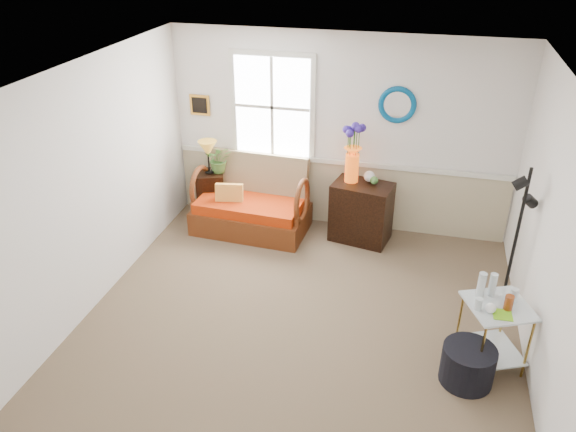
% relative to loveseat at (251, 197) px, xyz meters
% --- Properties ---
extents(floor, '(4.50, 5.00, 0.01)m').
position_rel_loveseat_xyz_m(floor, '(1.09, -2.00, -0.49)').
color(floor, '#806B50').
rests_on(floor, ground).
extents(ceiling, '(4.50, 5.00, 0.01)m').
position_rel_loveseat_xyz_m(ceiling, '(1.09, -2.00, 2.11)').
color(ceiling, white).
rests_on(ceiling, walls).
extents(walls, '(4.51, 5.01, 2.60)m').
position_rel_loveseat_xyz_m(walls, '(1.09, -2.00, 0.81)').
color(walls, white).
rests_on(walls, floor).
extents(wainscot, '(4.46, 0.02, 0.90)m').
position_rel_loveseat_xyz_m(wainscot, '(1.09, 0.48, -0.04)').
color(wainscot, tan).
rests_on(wainscot, walls).
extents(chair_rail, '(4.46, 0.04, 0.06)m').
position_rel_loveseat_xyz_m(chair_rail, '(1.09, 0.47, 0.43)').
color(chair_rail, silver).
rests_on(chair_rail, walls).
extents(window, '(1.14, 0.06, 1.44)m').
position_rel_loveseat_xyz_m(window, '(0.19, 0.47, 1.11)').
color(window, white).
rests_on(window, walls).
extents(picture, '(0.28, 0.03, 0.28)m').
position_rel_loveseat_xyz_m(picture, '(-0.83, 0.48, 1.06)').
color(picture, '#B57B27').
rests_on(picture, walls).
extents(mirror, '(0.47, 0.07, 0.47)m').
position_rel_loveseat_xyz_m(mirror, '(1.79, 0.48, 1.26)').
color(mirror, '#09679E').
rests_on(mirror, walls).
extents(loveseat, '(1.54, 0.93, 0.98)m').
position_rel_loveseat_xyz_m(loveseat, '(0.00, 0.00, 0.00)').
color(loveseat, brown).
rests_on(loveseat, floor).
extents(throw_pillow, '(0.38, 0.15, 0.37)m').
position_rel_loveseat_xyz_m(throw_pillow, '(-0.27, -0.09, 0.01)').
color(throw_pillow, orange).
rests_on(throw_pillow, loveseat).
extents(lamp_stand, '(0.49, 0.49, 0.68)m').
position_rel_loveseat_xyz_m(lamp_stand, '(-0.67, 0.24, -0.15)').
color(lamp_stand, black).
rests_on(lamp_stand, floor).
extents(table_lamp, '(0.29, 0.29, 0.47)m').
position_rel_loveseat_xyz_m(table_lamp, '(-0.65, 0.21, 0.42)').
color(table_lamp, '#B68226').
rests_on(table_lamp, lamp_stand).
extents(potted_plant, '(0.43, 0.46, 0.31)m').
position_rel_loveseat_xyz_m(potted_plant, '(-0.53, 0.30, 0.34)').
color(potted_plant, '#477A35').
rests_on(potted_plant, lamp_stand).
extents(cabinet, '(0.82, 0.61, 0.79)m').
position_rel_loveseat_xyz_m(cabinet, '(1.47, 0.11, -0.09)').
color(cabinet, black).
rests_on(cabinet, floor).
extents(flower_vase, '(0.24, 0.24, 0.77)m').
position_rel_loveseat_xyz_m(flower_vase, '(1.31, 0.18, 0.69)').
color(flower_vase, '#D94E0D').
rests_on(flower_vase, cabinet).
extents(side_table, '(0.71, 0.71, 0.68)m').
position_rel_loveseat_xyz_m(side_table, '(2.99, -1.94, -0.15)').
color(side_table, '#AA8438').
rests_on(side_table, floor).
extents(tabletop_items, '(0.43, 0.43, 0.25)m').
position_rel_loveseat_xyz_m(tabletop_items, '(2.95, -1.93, 0.32)').
color(tabletop_items, silver).
rests_on(tabletop_items, side_table).
extents(floor_lamp, '(0.28, 0.28, 1.69)m').
position_rel_loveseat_xyz_m(floor_lamp, '(3.17, -1.05, 0.36)').
color(floor_lamp, black).
rests_on(floor_lamp, floor).
extents(ottoman, '(0.55, 0.55, 0.37)m').
position_rel_loveseat_xyz_m(ottoman, '(2.77, -2.23, -0.30)').
color(ottoman, black).
rests_on(ottoman, floor).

